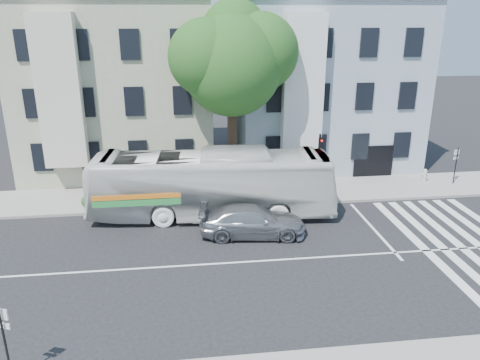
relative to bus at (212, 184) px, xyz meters
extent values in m
plane|color=black|center=(1.44, -5.20, -1.78)|extent=(120.00, 120.00, 0.00)
cube|color=gray|center=(1.44, 2.80, -1.71)|extent=(80.00, 4.00, 0.15)
cube|color=#9EA086|center=(-5.56, 9.80, 3.72)|extent=(12.00, 10.00, 11.00)
cube|color=#99ACB6|center=(8.44, 9.80, 3.72)|extent=(12.00, 10.00, 11.00)
cylinder|color=#2D2116|center=(1.44, 3.30, 0.82)|extent=(0.56, 0.56, 5.20)
sphere|color=#194F1D|center=(1.44, 3.30, 5.72)|extent=(5.60, 5.60, 5.60)
sphere|color=#194F1D|center=(3.04, 3.70, 6.42)|extent=(4.40, 4.40, 4.40)
sphere|color=#194F1D|center=(0.04, 3.00, 6.22)|extent=(4.20, 4.20, 4.20)
sphere|color=#194F1D|center=(1.74, 4.50, 7.42)|extent=(3.80, 3.80, 3.80)
sphere|color=#194F1D|center=(0.84, 3.90, 4.72)|extent=(3.40, 3.40, 3.40)
imported|color=silver|center=(0.00, 0.00, 0.00)|extent=(3.96, 12.98, 3.56)
imported|color=#A2A3A9|center=(1.77, -2.60, -1.03)|extent=(2.62, 5.34, 1.50)
cylinder|color=black|center=(6.42, 2.30, 0.08)|extent=(0.12, 0.12, 3.72)
cube|color=black|center=(6.42, 2.05, 1.41)|extent=(0.28, 0.24, 0.75)
sphere|color=red|center=(6.42, 1.92, 1.63)|extent=(0.14, 0.14, 0.14)
cylinder|color=white|center=(6.42, 2.15, 0.52)|extent=(0.39, 0.10, 0.39)
cylinder|color=#B1B1AC|center=(13.76, 3.39, -1.30)|extent=(0.26, 0.26, 0.66)
sphere|color=#B1B1AC|center=(13.76, 3.39, -0.94)|extent=(0.24, 0.24, 0.24)
cylinder|color=#B1B1AC|center=(13.76, 3.39, -1.21)|extent=(0.46, 0.21, 0.15)
cylinder|color=black|center=(-6.68, -11.30, -0.40)|extent=(0.07, 0.07, 2.46)
cube|color=white|center=(-6.68, -11.20, 0.48)|extent=(0.42, 0.21, 0.34)
cube|color=white|center=(-6.68, -11.20, 0.09)|extent=(0.42, 0.21, 0.18)
cylinder|color=black|center=(15.38, 2.79, -0.47)|extent=(0.06, 0.06, 2.32)
cube|color=white|center=(15.38, 2.89, 0.36)|extent=(0.41, 0.17, 0.32)
cube|color=white|center=(15.38, 2.89, -0.01)|extent=(0.41, 0.17, 0.17)
camera|label=1|loc=(-1.37, -23.05, 8.43)|focal=35.00mm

